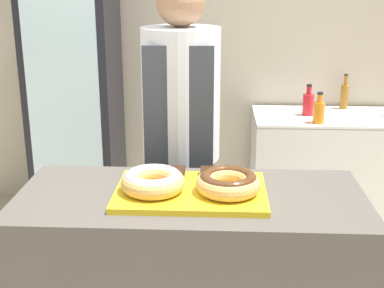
{
  "coord_description": "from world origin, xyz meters",
  "views": [
    {
      "loc": [
        0.1,
        -1.96,
        1.77
      ],
      "look_at": [
        0.0,
        0.1,
        1.11
      ],
      "focal_mm": 50.0,
      "sensor_mm": 36.0,
      "label": 1
    }
  ],
  "objects_px": {
    "brownie_back_left": "(173,173)",
    "chest_freezer": "(325,168)",
    "donut_light_glaze": "(153,181)",
    "bottle_red": "(308,103)",
    "brownie_back_right": "(212,173)",
    "bottle_amber_b": "(344,95)",
    "donut_chocolate_glaze": "(228,182)",
    "beverage_fridge": "(75,87)",
    "baker_person": "(181,141)",
    "serving_tray": "(191,192)",
    "bottle_orange": "(319,111)"
  },
  "relations": [
    {
      "from": "donut_chocolate_glaze",
      "to": "bottle_red",
      "type": "bearing_deg",
      "value": 71.77
    },
    {
      "from": "donut_light_glaze",
      "to": "bottle_red",
      "type": "relative_size",
      "value": 1.13
    },
    {
      "from": "brownie_back_right",
      "to": "bottle_red",
      "type": "height_order",
      "value": "bottle_red"
    },
    {
      "from": "baker_person",
      "to": "beverage_fridge",
      "type": "xyz_separation_m",
      "value": [
        -0.84,
        1.13,
        0.04
      ]
    },
    {
      "from": "donut_chocolate_glaze",
      "to": "bottle_red",
      "type": "xyz_separation_m",
      "value": [
        0.6,
        1.81,
        -0.11
      ]
    },
    {
      "from": "donut_light_glaze",
      "to": "bottle_amber_b",
      "type": "distance_m",
      "value": 2.34
    },
    {
      "from": "donut_light_glaze",
      "to": "bottle_amber_b",
      "type": "bearing_deg",
      "value": 59.54
    },
    {
      "from": "bottle_red",
      "to": "baker_person",
      "type": "bearing_deg",
      "value": -125.66
    },
    {
      "from": "serving_tray",
      "to": "bottle_orange",
      "type": "xyz_separation_m",
      "value": [
        0.78,
        1.57,
        -0.05
      ]
    },
    {
      "from": "chest_freezer",
      "to": "baker_person",
      "type": "bearing_deg",
      "value": -130.63
    },
    {
      "from": "donut_chocolate_glaze",
      "to": "bottle_red",
      "type": "relative_size",
      "value": 1.13
    },
    {
      "from": "donut_chocolate_glaze",
      "to": "baker_person",
      "type": "height_order",
      "value": "baker_person"
    },
    {
      "from": "bottle_red",
      "to": "bottle_amber_b",
      "type": "bearing_deg",
      "value": 35.0
    },
    {
      "from": "brownie_back_right",
      "to": "baker_person",
      "type": "bearing_deg",
      "value": 108.41
    },
    {
      "from": "donut_chocolate_glaze",
      "to": "bottle_amber_b",
      "type": "xyz_separation_m",
      "value": [
        0.9,
        2.02,
        -0.09
      ]
    },
    {
      "from": "chest_freezer",
      "to": "bottle_orange",
      "type": "height_order",
      "value": "bottle_orange"
    },
    {
      "from": "baker_person",
      "to": "beverage_fridge",
      "type": "relative_size",
      "value": 0.91
    },
    {
      "from": "donut_light_glaze",
      "to": "bottle_orange",
      "type": "height_order",
      "value": "donut_light_glaze"
    },
    {
      "from": "baker_person",
      "to": "bottle_amber_b",
      "type": "xyz_separation_m",
      "value": [
        1.12,
        1.36,
        -0.05
      ]
    },
    {
      "from": "bottle_orange",
      "to": "bottle_amber_b",
      "type": "relative_size",
      "value": 0.82
    },
    {
      "from": "brownie_back_left",
      "to": "chest_freezer",
      "type": "distance_m",
      "value": 1.99
    },
    {
      "from": "baker_person",
      "to": "chest_freezer",
      "type": "height_order",
      "value": "baker_person"
    },
    {
      "from": "donut_light_glaze",
      "to": "bottle_red",
      "type": "distance_m",
      "value": 2.02
    },
    {
      "from": "bottle_orange",
      "to": "donut_light_glaze",
      "type": "bearing_deg",
      "value": -120.18
    },
    {
      "from": "baker_person",
      "to": "chest_freezer",
      "type": "distance_m",
      "value": 1.6
    },
    {
      "from": "beverage_fridge",
      "to": "bottle_amber_b",
      "type": "relative_size",
      "value": 7.64
    },
    {
      "from": "serving_tray",
      "to": "beverage_fridge",
      "type": "bearing_deg",
      "value": 117.62
    },
    {
      "from": "donut_light_glaze",
      "to": "chest_freezer",
      "type": "bearing_deg",
      "value": 59.92
    },
    {
      "from": "donut_chocolate_glaze",
      "to": "bottle_amber_b",
      "type": "height_order",
      "value": "bottle_amber_b"
    },
    {
      "from": "brownie_back_right",
      "to": "bottle_orange",
      "type": "bearing_deg",
      "value": 63.94
    },
    {
      "from": "brownie_back_left",
      "to": "chest_freezer",
      "type": "height_order",
      "value": "brownie_back_left"
    },
    {
      "from": "donut_chocolate_glaze",
      "to": "donut_light_glaze",
      "type": "bearing_deg",
      "value": 180.0
    },
    {
      "from": "brownie_back_left",
      "to": "beverage_fridge",
      "type": "relative_size",
      "value": 0.05
    },
    {
      "from": "serving_tray",
      "to": "brownie_back_right",
      "type": "distance_m",
      "value": 0.16
    },
    {
      "from": "bottle_amber_b",
      "to": "brownie_back_right",
      "type": "bearing_deg",
      "value": -117.36
    },
    {
      "from": "serving_tray",
      "to": "bottle_amber_b",
      "type": "xyz_separation_m",
      "value": [
        1.04,
        1.99,
        -0.03
      ]
    },
    {
      "from": "brownie_back_left",
      "to": "bottle_red",
      "type": "bearing_deg",
      "value": 63.34
    },
    {
      "from": "donut_chocolate_glaze",
      "to": "beverage_fridge",
      "type": "distance_m",
      "value": 2.09
    },
    {
      "from": "chest_freezer",
      "to": "brownie_back_right",
      "type": "bearing_deg",
      "value": -116.48
    },
    {
      "from": "serving_tray",
      "to": "chest_freezer",
      "type": "xyz_separation_m",
      "value": [
        0.9,
        1.78,
        -0.54
      ]
    },
    {
      "from": "bottle_amber_b",
      "to": "bottle_red",
      "type": "bearing_deg",
      "value": -145.0
    },
    {
      "from": "baker_person",
      "to": "beverage_fridge",
      "type": "bearing_deg",
      "value": 126.62
    },
    {
      "from": "serving_tray",
      "to": "brownie_back_left",
      "type": "height_order",
      "value": "brownie_back_left"
    },
    {
      "from": "bottle_orange",
      "to": "bottle_red",
      "type": "bearing_deg",
      "value": 100.09
    },
    {
      "from": "bottle_red",
      "to": "donut_chocolate_glaze",
      "type": "bearing_deg",
      "value": -108.23
    },
    {
      "from": "chest_freezer",
      "to": "donut_chocolate_glaze",
      "type": "bearing_deg",
      "value": -112.62
    },
    {
      "from": "brownie_back_right",
      "to": "bottle_orange",
      "type": "xyz_separation_m",
      "value": [
        0.7,
        1.43,
        -0.08
      ]
    },
    {
      "from": "donut_light_glaze",
      "to": "bottle_amber_b",
      "type": "height_order",
      "value": "bottle_amber_b"
    },
    {
      "from": "donut_chocolate_glaze",
      "to": "brownie_back_left",
      "type": "relative_size",
      "value": 2.54
    },
    {
      "from": "donut_light_glaze",
      "to": "serving_tray",
      "type": "bearing_deg",
      "value": 10.35
    }
  ]
}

